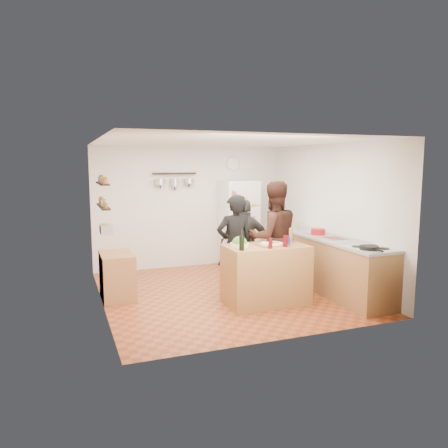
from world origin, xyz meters
name	(u,v)px	position (x,y,z in m)	size (l,w,h in m)	color
room_shell	(218,216)	(0.00, 0.39, 1.25)	(4.20, 4.20, 4.20)	brown
prep_island	(266,274)	(0.37, -0.74, 0.46)	(1.25, 0.72, 0.91)	#A5733C
pizza_board	(272,245)	(0.45, -0.76, 0.92)	(0.42, 0.34, 0.02)	olive
pizza	(272,243)	(0.45, -0.76, 0.94)	(0.34, 0.34, 0.02)	beige
salad_bowl	(240,245)	(-0.05, -0.69, 0.94)	(0.28, 0.28, 0.06)	white
wine_bottle	(242,243)	(-0.13, -0.96, 1.02)	(0.07, 0.07, 0.22)	black
wine_glass_near	(270,243)	(0.32, -0.98, 0.98)	(0.06, 0.06, 0.15)	#55070F
wine_glass_far	(285,241)	(0.59, -0.94, 1.00)	(0.07, 0.07, 0.18)	#50060B
pepper_mill	(291,237)	(0.82, -0.69, 1.01)	(0.06, 0.06, 0.19)	olive
salt_canister	(287,241)	(0.67, -0.86, 0.98)	(0.08, 0.08, 0.13)	navy
person_left	(235,246)	(0.06, -0.23, 0.83)	(0.61, 0.40, 1.67)	black
person_center	(273,238)	(0.72, -0.29, 0.93)	(0.91, 0.71, 1.87)	black
person_back	(246,243)	(0.49, 0.33, 0.76)	(0.89, 0.37, 1.53)	#2F2C2A
counter_run	(332,265)	(1.70, -0.55, 0.45)	(0.63, 2.63, 0.90)	#9E7042
stove_top	(370,249)	(1.70, -1.50, 0.91)	(0.60, 0.62, 0.02)	white
skillet	(369,248)	(1.60, -1.59, 0.95)	(0.27, 0.27, 0.05)	black
sink	(306,231)	(1.70, 0.30, 0.92)	(0.50, 0.80, 0.03)	silver
cutting_board	(334,239)	(1.70, -0.60, 0.91)	(0.30, 0.40, 0.02)	brown
red_bowl	(318,232)	(1.65, -0.18, 0.97)	(0.25, 0.25, 0.10)	maroon
fridge	(239,223)	(0.95, 1.75, 0.90)	(0.70, 0.68, 1.80)	white
wall_clock	(233,164)	(0.95, 2.08, 2.15)	(0.30, 0.30, 0.03)	silver
spice_shelf_lower	(103,207)	(-1.93, 0.20, 1.50)	(0.12, 1.00, 0.03)	black
spice_shelf_upper	(102,184)	(-1.93, 0.20, 1.85)	(0.12, 1.00, 0.03)	black
produce_basket	(106,229)	(-1.90, 0.20, 1.15)	(0.18, 0.35, 0.14)	silver
side_table	(117,276)	(-1.74, 0.35, 0.36)	(0.50, 0.80, 0.73)	#AA7247
pot_rack	(175,174)	(-0.35, 2.00, 1.95)	(0.90, 0.04, 0.04)	black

